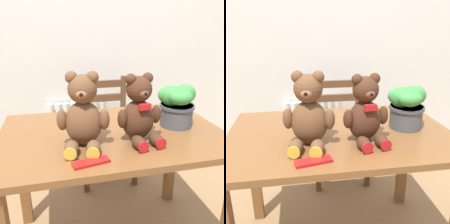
# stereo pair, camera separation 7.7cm
# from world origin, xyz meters

# --- Properties ---
(wall_back) EXTENTS (8.00, 0.04, 2.60)m
(wall_back) POSITION_xyz_m (0.00, 1.55, 1.30)
(wall_back) COLOR silver
(wall_back) RESTS_ON ground_plane
(radiator) EXTENTS (0.56, 0.10, 0.57)m
(radiator) POSITION_xyz_m (-0.07, 1.48, 0.26)
(radiator) COLOR white
(radiator) RESTS_ON ground_plane
(dining_table) EXTENTS (1.12, 0.74, 0.75)m
(dining_table) POSITION_xyz_m (0.00, 0.37, 0.62)
(dining_table) COLOR brown
(dining_table) RESTS_ON ground_plane
(wooden_chair_behind) EXTENTS (0.44, 0.41, 0.84)m
(wooden_chair_behind) POSITION_xyz_m (0.12, 1.15, 0.43)
(wooden_chair_behind) COLOR brown
(wooden_chair_behind) RESTS_ON ground_plane
(teddy_bear_left) EXTENTS (0.23, 0.25, 0.33)m
(teddy_bear_left) POSITION_xyz_m (-0.16, 0.26, 0.89)
(teddy_bear_left) COLOR brown
(teddy_bear_left) RESTS_ON dining_table
(teddy_bear_right) EXTENTS (0.22, 0.23, 0.31)m
(teddy_bear_right) POSITION_xyz_m (0.10, 0.26, 0.88)
(teddy_bear_right) COLOR #472819
(teddy_bear_right) RESTS_ON dining_table
(potted_plant) EXTENTS (0.18, 0.24, 0.23)m
(potted_plant) POSITION_xyz_m (0.35, 0.38, 0.87)
(potted_plant) COLOR #4C5156
(potted_plant) RESTS_ON dining_table
(chocolate_bar) EXTENTS (0.15, 0.08, 0.01)m
(chocolate_bar) POSITION_xyz_m (-0.16, 0.09, 0.75)
(chocolate_bar) COLOR red
(chocolate_bar) RESTS_ON dining_table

